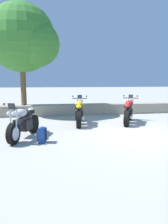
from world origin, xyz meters
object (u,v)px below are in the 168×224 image
Objects in this scene: motorcycle_silver_near_left at (24,123)px; motorcycle_red_far_right at (129,112)px; leafy_tree_far_left at (25,39)px; rider_backpack at (42,134)px; motorcycle_yellow_centre at (79,113)px.

motorcycle_silver_near_left is 4.53m from motorcycle_red_far_right.
leafy_tree_far_left reaches higher than motorcycle_red_far_right.
rider_backpack is at bearing -80.88° from leafy_tree_far_left.
motorcycle_yellow_centre is at bearing 176.21° from motorcycle_red_far_right.
motorcycle_yellow_centre is 0.40× the size of leafy_tree_far_left.
motorcycle_red_far_right is (2.12, -0.14, 0.00)m from motorcycle_yellow_centre.
motorcycle_red_far_right is (4.18, 1.73, 0.00)m from motorcycle_silver_near_left.
motorcycle_silver_near_left is 2.78m from motorcycle_yellow_centre.
motorcycle_red_far_right is at bearing -3.79° from motorcycle_yellow_centre.
leafy_tree_far_left is (-0.27, 4.58, 3.37)m from motorcycle_silver_near_left.
rider_backpack is (-3.62, -2.35, -0.24)m from motorcycle_red_far_right.
rider_backpack is 0.09× the size of leafy_tree_far_left.
leafy_tree_far_left reaches higher than motorcycle_yellow_centre.
leafy_tree_far_left reaches higher than rider_backpack.
motorcycle_yellow_centre is at bearing -49.28° from leafy_tree_far_left.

